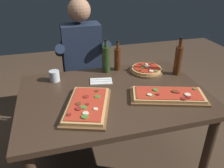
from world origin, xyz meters
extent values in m
plane|color=#4C3828|center=(0.00, 0.00, 0.00)|extent=(6.40, 6.40, 0.00)
cube|color=#3D2B1E|center=(0.00, 0.00, 0.72)|extent=(1.40, 0.96, 0.04)
cylinder|color=#3D2B1E|center=(0.62, -0.40, 0.35)|extent=(0.07, 0.07, 0.70)
cylinder|color=#3D2B1E|center=(-0.62, 0.40, 0.35)|extent=(0.07, 0.07, 0.70)
cylinder|color=#3D2B1E|center=(0.62, 0.40, 0.35)|extent=(0.07, 0.07, 0.70)
cube|color=brown|center=(0.36, -0.17, 0.75)|extent=(0.59, 0.39, 0.02)
cube|color=tan|center=(0.36, -0.17, 0.77)|extent=(0.54, 0.35, 0.02)
cube|color=red|center=(0.36, -0.17, 0.78)|extent=(0.50, 0.31, 0.01)
cylinder|color=brown|center=(0.47, -0.24, 0.78)|extent=(0.03, 0.03, 0.01)
cylinder|color=#4C7F2D|center=(0.29, -0.12, 0.79)|extent=(0.04, 0.04, 0.01)
cylinder|color=brown|center=(0.41, -0.17, 0.79)|extent=(0.04, 0.04, 0.01)
cylinder|color=beige|center=(0.48, -0.24, 0.79)|extent=(0.04, 0.04, 0.01)
cylinder|color=#4C7F2D|center=(0.22, -0.18, 0.78)|extent=(0.03, 0.03, 0.00)
cylinder|color=#4C7F2D|center=(0.57, -0.18, 0.79)|extent=(0.02, 0.02, 0.01)
cylinder|color=maroon|center=(0.43, -0.19, 0.78)|extent=(0.03, 0.03, 0.01)
cylinder|color=maroon|center=(0.46, -0.27, 0.79)|extent=(0.03, 0.03, 0.01)
cylinder|color=beige|center=(0.22, -0.17, 0.79)|extent=(0.03, 0.03, 0.01)
cylinder|color=maroon|center=(0.42, -0.27, 0.78)|extent=(0.04, 0.04, 0.01)
cylinder|color=maroon|center=(0.28, -0.18, 0.79)|extent=(0.03, 0.03, 0.01)
cube|color=brown|center=(-0.23, -0.15, 0.75)|extent=(0.42, 0.55, 0.02)
cube|color=tan|center=(-0.23, -0.15, 0.77)|extent=(0.38, 0.50, 0.02)
cube|color=red|center=(-0.23, -0.15, 0.78)|extent=(0.34, 0.46, 0.01)
cylinder|color=maroon|center=(-0.29, -0.21, 0.79)|extent=(0.04, 0.04, 0.01)
cylinder|color=maroon|center=(-0.22, -0.07, 0.78)|extent=(0.04, 0.04, 0.00)
cylinder|color=maroon|center=(-0.36, -0.25, 0.78)|extent=(0.03, 0.03, 0.01)
cylinder|color=#4C7F2D|center=(-0.15, -0.09, 0.78)|extent=(0.04, 0.04, 0.00)
cylinder|color=brown|center=(-0.13, -0.02, 0.79)|extent=(0.03, 0.03, 0.01)
cylinder|color=maroon|center=(-0.23, -0.17, 0.78)|extent=(0.03, 0.03, 0.01)
cylinder|color=brown|center=(-0.29, -0.15, 0.78)|extent=(0.04, 0.04, 0.01)
cylinder|color=#4C7F2D|center=(-0.26, -0.20, 0.79)|extent=(0.04, 0.04, 0.01)
cylinder|color=beige|center=(-0.19, -0.24, 0.78)|extent=(0.03, 0.03, 0.00)
cylinder|color=#4C7F2D|center=(-0.27, -0.30, 0.79)|extent=(0.04, 0.04, 0.01)
cylinder|color=beige|center=(-0.26, -0.27, 0.78)|extent=(0.04, 0.04, 0.01)
cylinder|color=brown|center=(0.39, 0.29, 0.75)|extent=(0.30, 0.30, 0.02)
cylinder|color=tan|center=(0.39, 0.29, 0.77)|extent=(0.27, 0.27, 0.02)
cylinder|color=#B72D19|center=(0.39, 0.29, 0.78)|extent=(0.24, 0.24, 0.01)
cylinder|color=maroon|center=(0.39, 0.23, 0.79)|extent=(0.02, 0.02, 0.01)
cylinder|color=maroon|center=(0.45, 0.34, 0.78)|extent=(0.03, 0.03, 0.00)
cylinder|color=#4C7F2D|center=(0.35, 0.29, 0.78)|extent=(0.03, 0.03, 0.00)
cylinder|color=brown|center=(0.38, 0.34, 0.78)|extent=(0.04, 0.04, 0.01)
cylinder|color=beige|center=(0.40, 0.30, 0.79)|extent=(0.04, 0.04, 0.01)
cylinder|color=maroon|center=(0.36, 0.37, 0.78)|extent=(0.03, 0.03, 0.01)
cylinder|color=brown|center=(0.45, 0.37, 0.78)|extent=(0.04, 0.04, 0.01)
cylinder|color=beige|center=(0.39, 0.20, 0.79)|extent=(0.04, 0.04, 0.01)
cylinder|color=#4C7F2D|center=(0.43, 0.19, 0.78)|extent=(0.03, 0.03, 0.01)
cylinder|color=brown|center=(0.31, 0.24, 0.78)|extent=(0.02, 0.02, 0.01)
cylinder|color=beige|center=(0.41, 0.35, 0.78)|extent=(0.03, 0.03, 0.00)
cylinder|color=brown|center=(0.48, 0.36, 0.78)|extent=(0.03, 0.03, 0.01)
cylinder|color=#47230F|center=(0.62, 0.17, 0.86)|extent=(0.06, 0.06, 0.25)
cylinder|color=#47230F|center=(0.62, 0.17, 1.03)|extent=(0.03, 0.03, 0.07)
cylinder|color=black|center=(0.62, 0.17, 1.07)|extent=(0.03, 0.03, 0.01)
cylinder|color=#233819|center=(0.04, 0.38, 0.86)|extent=(0.07, 0.07, 0.23)
cylinder|color=#233819|center=(0.04, 0.38, 1.00)|extent=(0.03, 0.03, 0.05)
cylinder|color=black|center=(0.04, 0.38, 1.03)|extent=(0.03, 0.03, 0.01)
cylinder|color=#47230F|center=(0.15, 0.40, 0.84)|extent=(0.06, 0.06, 0.20)
cylinder|color=#47230F|center=(0.15, 0.40, 0.97)|extent=(0.02, 0.02, 0.06)
cylinder|color=black|center=(0.15, 0.40, 1.01)|extent=(0.03, 0.03, 0.01)
cylinder|color=silver|center=(-0.42, 0.32, 0.78)|extent=(0.08, 0.08, 0.09)
cube|color=white|center=(-0.05, 0.20, 0.74)|extent=(0.20, 0.14, 0.01)
cube|color=silver|center=(-0.05, 0.19, 0.75)|extent=(0.17, 0.04, 0.00)
cube|color=silver|center=(-0.05, 0.22, 0.75)|extent=(0.17, 0.04, 0.00)
cube|color=black|center=(-0.12, 0.78, 0.43)|extent=(0.44, 0.44, 0.04)
cube|color=black|center=(-0.12, 0.98, 0.66)|extent=(0.40, 0.04, 0.42)
cylinder|color=black|center=(-0.31, 0.59, 0.21)|extent=(0.04, 0.04, 0.41)
cylinder|color=black|center=(0.07, 0.59, 0.21)|extent=(0.04, 0.04, 0.41)
cylinder|color=black|center=(-0.31, 0.97, 0.21)|extent=(0.04, 0.04, 0.41)
cylinder|color=black|center=(0.07, 0.97, 0.21)|extent=(0.04, 0.04, 0.41)
cylinder|color=#23232D|center=(-0.22, 0.60, 0.23)|extent=(0.11, 0.11, 0.45)
cylinder|color=#23232D|center=(-0.02, 0.60, 0.23)|extent=(0.11, 0.11, 0.45)
cube|color=#23232D|center=(-0.12, 0.68, 0.51)|extent=(0.34, 0.40, 0.12)
cube|color=#1E283D|center=(-0.12, 0.78, 0.83)|extent=(0.38, 0.22, 0.52)
sphere|color=#A37556|center=(-0.12, 0.78, 1.22)|extent=(0.22, 0.22, 0.22)
cylinder|color=#1E283D|center=(-0.34, 0.73, 0.86)|extent=(0.09, 0.31, 0.21)
cylinder|color=#1E283D|center=(0.10, 0.73, 0.86)|extent=(0.09, 0.31, 0.21)
camera|label=1|loc=(-0.40, -1.42, 1.60)|focal=36.18mm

